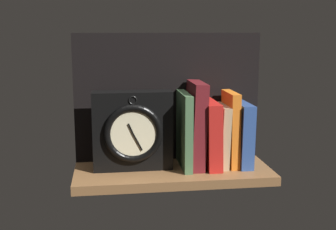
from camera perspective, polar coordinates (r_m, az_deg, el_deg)
ground_plane at (r=125.95cm, az=0.64°, el=-7.47°), size 54.80×22.05×2.50cm
back_panel at (r=131.29cm, az=-0.01°, el=2.29°), size 54.80×1.20×37.54cm
book_green_romantic at (r=125.13cm, az=2.11°, el=-1.95°), size 2.25×15.53×21.23cm
book_maroon_dawkins at (r=125.40cm, az=3.58°, el=-1.26°), size 4.55×14.16×24.25cm
book_red_requiem at (r=126.86cm, az=5.37°, el=-2.41°), size 4.32×15.75×18.77cm
book_tan_shortstories at (r=127.80cm, az=6.85°, el=-2.60°), size 2.83×12.38×17.59cm
book_orange_pandolfini at (r=128.08cm, az=8.03°, el=-1.76°), size 2.72×12.27×21.24cm
book_blue_modern at (r=129.38cm, az=9.43°, el=-2.40°), size 3.78×13.92×18.04cm
framed_clock at (r=122.90cm, az=-4.56°, el=-2.06°), size 21.92×7.63×21.92cm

